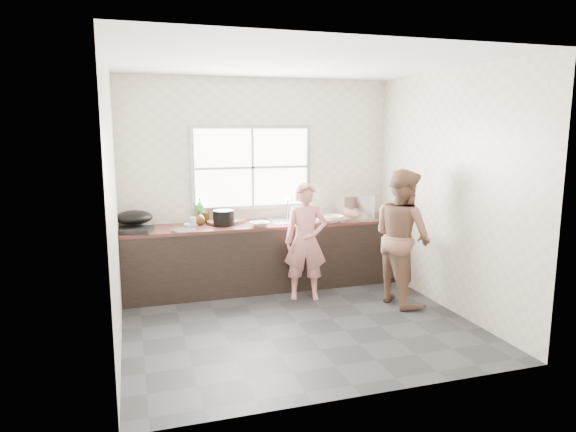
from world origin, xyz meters
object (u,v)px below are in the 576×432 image
object	(u,v)px
burner	(136,230)
pot_lid_left	(183,230)
plate_food	(192,224)
bowl_mince	(260,224)
bowl_held	(316,220)
bowl_crabs	(333,219)
bottle_brown_tall	(205,216)
bottle_brown_short	(199,218)
cutting_board	(223,222)
black_pot	(224,218)
wok	(134,217)
dish_rack	(355,207)
bottle_green	(200,210)
pot_lid_right	(193,223)
person_side	(402,237)
woman	(306,245)
glass_jar	(193,222)

from	to	relation	value
burner	pot_lid_left	bearing A→B (deg)	-6.46
plate_food	bowl_mince	bearing A→B (deg)	-23.43
burner	pot_lid_left	size ratio (longest dim) A/B	1.29
bowl_mince	bowl_held	xyz separation A→B (m)	(0.74, -0.01, 0.01)
bowl_mince	bowl_crabs	world-z (taller)	bowl_crabs
bottle_brown_tall	bottle_brown_short	world-z (taller)	bottle_brown_tall
plate_food	cutting_board	bearing A→B (deg)	-6.99
black_pot	bottle_brown_tall	distance (m)	0.31
plate_food	bottle_brown_tall	bearing A→B (deg)	26.16
bowl_held	pot_lid_left	distance (m)	1.67
bowl_mince	bottle_brown_tall	size ratio (longest dim) A/B	1.22
wok	dish_rack	distance (m)	2.84
bowl_mince	bottle_green	world-z (taller)	bottle_green
bottle_brown_short	pot_lid_left	world-z (taller)	bottle_brown_short
plate_food	dish_rack	bearing A→B (deg)	-5.69
plate_food	pot_lid_right	distance (m)	0.09
pot_lid_left	black_pot	bearing A→B (deg)	18.53
pot_lid_left	bottle_brown_tall	bearing A→B (deg)	52.62
person_side	plate_food	size ratio (longest dim) A/B	7.92
bottle_green	woman	bearing A→B (deg)	-34.11
burner	wok	distance (m)	0.24
bowl_crabs	bowl_held	distance (m)	0.24
bowl_crabs	glass_jar	size ratio (longest dim) A/B	1.96
bowl_mince	pot_lid_right	world-z (taller)	bowl_mince
plate_food	bottle_green	world-z (taller)	bottle_green
cutting_board	plate_food	size ratio (longest dim) A/B	2.00
person_side	bottle_green	xyz separation A→B (m)	(-2.19, 1.26, 0.23)
bowl_held	bottle_brown_tall	world-z (taller)	bottle_brown_tall
bowl_held	pot_lid_right	bearing A→B (deg)	163.74
pot_lid_right	pot_lid_left	bearing A→B (deg)	-111.60
person_side	bottle_brown_tall	bearing A→B (deg)	50.69
woman	pot_lid_right	world-z (taller)	woman
bottle_brown_short	glass_jar	world-z (taller)	bottle_brown_short
bowl_mince	bowl_crabs	bearing A→B (deg)	-0.63
bottle_green	burner	size ratio (longest dim) A/B	0.95
person_side	bottle_brown_tall	size ratio (longest dim) A/B	8.50
wok	dish_rack	size ratio (longest dim) A/B	1.03
bottle_green	pot_lid_left	bearing A→B (deg)	-122.10
bottle_brown_tall	wok	bearing A→B (deg)	-170.13
black_pot	dish_rack	bearing A→B (deg)	-1.85
bowl_crabs	bottle_brown_tall	bearing A→B (deg)	164.61
bowl_held	black_pot	size ratio (longest dim) A/B	0.81
bottle_green	bottle_brown_tall	bearing A→B (deg)	0.00
woman	wok	distance (m)	2.09
bowl_crabs	woman	bearing A→B (deg)	-145.31
burner	pot_lid_right	size ratio (longest dim) A/B	1.48
cutting_board	bottle_brown_tall	xyz separation A→B (m)	(-0.21, 0.13, 0.07)
black_pot	glass_jar	size ratio (longest dim) A/B	2.41
cutting_board	black_pot	xyz separation A→B (m)	(-0.01, -0.11, 0.08)
glass_jar	pot_lid_left	distance (m)	0.30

